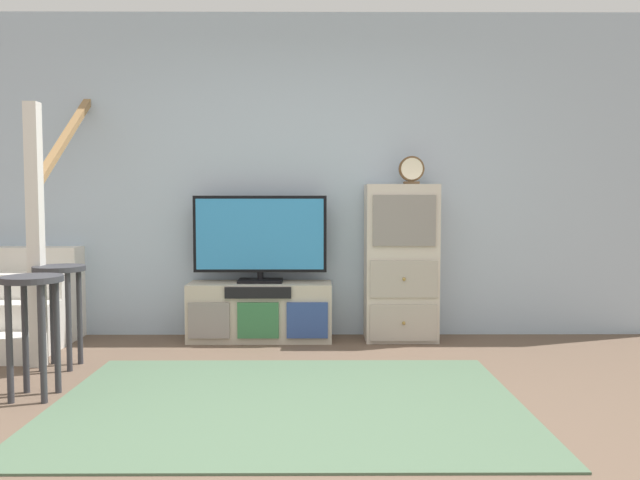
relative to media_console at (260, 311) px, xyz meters
The scene contains 10 objects.
ground_plane 2.23m from the media_console, 82.21° to the right, with size 20.00×20.00×0.00m, color brown.
back_wall 1.18m from the media_console, 41.70° to the left, with size 6.40×0.12×2.70m, color #A8BCD1.
area_rug 1.64m from the media_console, 79.33° to the right, with size 2.60×1.80×0.01m, color #4C664C.
media_console is the anchor object (origin of this frame).
television 0.61m from the media_console, 90.00° to the left, with size 1.08×0.22×0.71m.
side_cabinet 1.22m from the media_console, ahead, with size 0.58×0.38×1.27m.
desk_clock 1.68m from the media_console, ahead, with size 0.20×0.08×0.23m.
staircase 1.94m from the media_console, behind, with size 1.00×1.36×2.20m.
bar_stool_near 1.90m from the media_console, 128.29° to the right, with size 0.34×0.34×0.71m.
bar_stool_far 1.55m from the media_console, 147.28° to the right, with size 0.34×0.34×0.70m.
Camera 1 is at (0.16, -2.75, 1.13)m, focal length 34.32 mm.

